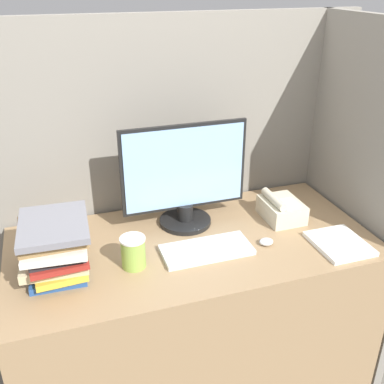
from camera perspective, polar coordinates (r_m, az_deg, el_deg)
name	(u,v)px	position (r m, az deg, el deg)	size (l,w,h in m)	color
cubicle_panel_rear	(167,190)	(2.19, -3.19, 0.30)	(1.90, 0.04, 1.62)	gray
cubicle_panel_right	(351,200)	(2.22, 19.57, -0.91)	(0.04, 0.79, 1.62)	gray
desk	(193,312)	(2.10, 0.11, -14.98)	(1.50, 0.73, 0.75)	#937551
monitor	(185,180)	(1.92, -0.94, 1.58)	(0.55, 0.23, 0.46)	black
keyboard	(207,250)	(1.81, 1.86, -7.35)	(0.36, 0.16, 0.02)	silver
mouse	(266,242)	(1.88, 9.42, -6.25)	(0.06, 0.05, 0.03)	silver
coffee_cup	(133,252)	(1.71, -7.47, -7.58)	(0.10, 0.10, 0.12)	#8CB247
book_stack	(55,246)	(1.71, -17.01, -6.63)	(0.26, 0.31, 0.22)	#264C8C
desk_telephone	(281,209)	(2.07, 11.24, -2.12)	(0.16, 0.20, 0.12)	beige
paper_pile	(339,244)	(1.95, 18.21, -6.24)	(0.20, 0.24, 0.02)	white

